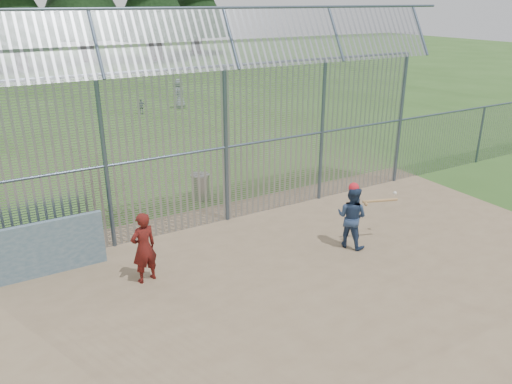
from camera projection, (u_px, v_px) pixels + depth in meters
ground at (304, 280)px, 10.39m from camera, size 120.00×120.00×0.00m
dirt_infield at (319, 291)px, 9.99m from camera, size 14.00×10.00×0.02m
dugout_wall at (43, 249)px, 10.35m from camera, size 2.50×0.12×1.20m
batter at (352, 217)px, 11.53m from camera, size 0.82×0.90×1.49m
onlooker at (144, 248)px, 10.08m from camera, size 0.62×0.47×1.52m
bg_kid_standing at (179, 94)px, 26.43m from camera, size 0.91×0.82×1.56m
bg_kid_seated at (141, 107)px, 25.18m from camera, size 0.48×0.25×0.78m
batting_gear at (361, 191)px, 11.37m from camera, size 1.42×0.44×0.57m
trash_can at (200, 186)px, 14.51m from camera, size 0.56×0.56×0.82m
backstop_fence at (288, 125)px, 13.15m from camera, size 20.09×0.81×5.30m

